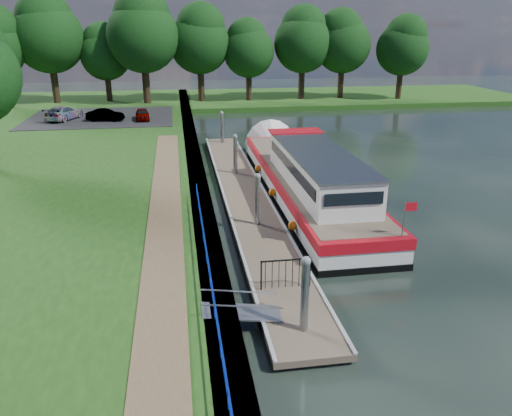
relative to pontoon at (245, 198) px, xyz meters
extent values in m
plane|color=black|center=(0.00, -13.00, -0.18)|extent=(160.00, 160.00, 0.00)
cube|color=#473D2D|center=(-2.55, 2.00, 0.20)|extent=(1.10, 90.00, 0.78)
cube|color=#1C4413|center=(12.00, 39.00, 0.12)|extent=(60.00, 18.00, 0.60)
cube|color=brown|center=(-4.40, -5.00, 0.62)|extent=(1.60, 40.00, 0.05)
cube|color=black|center=(-11.00, 25.00, 0.62)|extent=(14.00, 12.00, 0.06)
cube|color=#0C2DBF|center=(-2.75, -10.00, 1.29)|extent=(0.04, 18.00, 0.04)
cube|color=#0C2DBF|center=(-2.75, -10.00, 0.94)|extent=(0.03, 18.00, 0.03)
cylinder|color=#0C2DBF|center=(-2.75, -17.00, 0.95)|extent=(0.04, 0.04, 0.72)
cylinder|color=#0C2DBF|center=(-2.75, -15.00, 0.95)|extent=(0.04, 0.04, 0.72)
cylinder|color=#0C2DBF|center=(-2.75, -13.00, 0.95)|extent=(0.04, 0.04, 0.72)
cylinder|color=#0C2DBF|center=(-2.75, -11.00, 0.95)|extent=(0.04, 0.04, 0.72)
cylinder|color=#0C2DBF|center=(-2.75, -9.00, 0.95)|extent=(0.04, 0.04, 0.72)
cylinder|color=#0C2DBF|center=(-2.75, -7.00, 0.95)|extent=(0.04, 0.04, 0.72)
cylinder|color=#0C2DBF|center=(-2.75, -5.00, 0.95)|extent=(0.04, 0.04, 0.72)
cylinder|color=#0C2DBF|center=(-2.75, -3.00, 0.95)|extent=(0.04, 0.04, 0.72)
cylinder|color=#0C2DBF|center=(-2.75, -1.00, 0.95)|extent=(0.04, 0.04, 0.72)
cube|color=brown|center=(0.00, 0.00, 0.10)|extent=(2.50, 30.00, 0.24)
cube|color=#9EA0A3|center=(0.00, -12.00, -0.13)|extent=(2.30, 5.00, 0.30)
cube|color=#9EA0A3|center=(0.00, -4.00, -0.13)|extent=(2.30, 5.00, 0.30)
cube|color=#9EA0A3|center=(0.00, 4.00, -0.13)|extent=(2.30, 5.00, 0.30)
cube|color=#9EA0A3|center=(0.00, 12.00, -0.13)|extent=(2.30, 5.00, 0.30)
cube|color=#9EA0A3|center=(1.19, 0.00, 0.25)|extent=(0.12, 30.00, 0.06)
cube|color=#9EA0A3|center=(-1.19, 0.00, 0.25)|extent=(0.12, 30.00, 0.06)
cylinder|color=gray|center=(0.00, -13.50, 0.92)|extent=(0.26, 0.26, 3.40)
sphere|color=gray|center=(0.00, -13.50, 2.62)|extent=(0.30, 0.30, 0.30)
cylinder|color=gray|center=(0.00, -4.50, 0.92)|extent=(0.26, 0.26, 3.40)
sphere|color=gray|center=(0.00, -4.50, 2.62)|extent=(0.30, 0.30, 0.30)
cylinder|color=gray|center=(0.00, 4.50, 0.92)|extent=(0.26, 0.26, 3.40)
sphere|color=gray|center=(0.00, 4.50, 2.62)|extent=(0.30, 0.30, 0.30)
cylinder|color=gray|center=(0.00, 13.50, 0.92)|extent=(0.26, 0.26, 3.40)
sphere|color=gray|center=(0.00, 13.50, 2.62)|extent=(0.30, 0.30, 0.30)
cube|color=#A5A8AD|center=(-1.85, -12.50, 0.42)|extent=(2.58, 1.00, 0.43)
cube|color=#A5A8AD|center=(-1.85, -12.98, 0.92)|extent=(2.58, 0.04, 0.41)
cube|color=#A5A8AD|center=(-1.85, -12.02, 0.92)|extent=(2.58, 0.04, 0.41)
cube|color=black|center=(-0.90, -10.80, 0.80)|extent=(0.05, 0.05, 1.15)
cube|color=black|center=(0.90, -10.80, 0.80)|extent=(0.05, 0.05, 1.15)
cube|color=black|center=(0.00, -10.80, 1.34)|extent=(1.85, 0.05, 0.05)
cube|color=black|center=(-0.75, -10.80, 0.80)|extent=(0.02, 0.02, 1.10)
cube|color=black|center=(-0.50, -10.80, 0.80)|extent=(0.02, 0.02, 1.10)
cube|color=black|center=(-0.25, -10.80, 0.80)|extent=(0.02, 0.02, 1.10)
cube|color=black|center=(0.00, -10.80, 0.80)|extent=(0.02, 0.02, 1.10)
cube|color=black|center=(0.25, -10.80, 0.80)|extent=(0.02, 0.02, 1.10)
cube|color=black|center=(0.50, -10.80, 0.80)|extent=(0.02, 0.02, 1.10)
cube|color=black|center=(0.75, -10.80, 0.80)|extent=(0.02, 0.02, 1.10)
cube|color=black|center=(3.60, 0.43, -0.16)|extent=(4.00, 20.00, 0.55)
cube|color=silver|center=(3.60, 0.43, 0.44)|extent=(3.96, 19.90, 0.65)
cube|color=#AF0C17|center=(3.60, 0.43, 1.00)|extent=(4.04, 20.00, 0.48)
cube|color=brown|center=(3.60, 0.43, 1.24)|extent=(3.68, 19.20, 0.04)
cone|color=silver|center=(3.60, 10.83, 0.37)|extent=(4.00, 1.50, 4.00)
cube|color=silver|center=(3.60, -2.07, 2.12)|extent=(3.00, 11.00, 1.75)
cube|color=gray|center=(3.60, -2.07, 3.04)|extent=(3.10, 11.20, 0.10)
cube|color=black|center=(2.08, -2.07, 2.37)|extent=(0.04, 10.00, 0.55)
cube|color=black|center=(5.12, -2.07, 2.37)|extent=(0.04, 10.00, 0.55)
cube|color=black|center=(3.60, 3.48, 2.37)|extent=(2.60, 0.04, 0.55)
cube|color=black|center=(3.60, -7.62, 2.37)|extent=(2.60, 0.04, 0.55)
cube|color=#AF0C17|center=(3.60, 3.13, 3.12)|extent=(3.20, 1.60, 0.06)
cylinder|color=gray|center=(5.10, -9.27, 1.97)|extent=(0.05, 0.05, 1.50)
cube|color=#AF0C17|center=(5.35, -9.27, 2.52)|extent=(0.50, 0.02, 0.35)
sphere|color=orange|center=(1.48, -5.57, 0.47)|extent=(0.44, 0.44, 0.44)
sphere|color=orange|center=(1.48, -0.57, 0.47)|extent=(0.44, 0.44, 0.44)
sphere|color=orange|center=(1.48, 4.43, 0.47)|extent=(0.44, 0.44, 0.44)
imported|color=#594C47|center=(2.40, -5.44, 2.12)|extent=(0.62, 0.74, 1.72)
cylinder|color=#332316|center=(-23.11, 34.44, 2.29)|extent=(0.78, 0.78, 3.74)
cylinder|color=#332316|center=(-17.49, 36.36, 2.52)|extent=(0.83, 0.83, 4.21)
sphere|color=black|center=(-17.49, 36.36, 7.90)|extent=(7.95, 7.95, 7.95)
sphere|color=black|center=(-17.71, 36.47, 9.89)|extent=(6.31, 6.31, 6.31)
cylinder|color=#332316|center=(-11.50, 36.87, 1.97)|extent=(0.70, 0.70, 3.10)
sphere|color=black|center=(-11.50, 36.87, 5.92)|extent=(5.85, 5.85, 5.85)
sphere|color=black|center=(-11.67, 37.04, 7.39)|extent=(4.65, 4.65, 4.65)
cylinder|color=#332316|center=(-6.89, 34.36, 2.56)|extent=(0.84, 0.84, 4.29)
sphere|color=black|center=(-6.89, 34.36, 8.04)|extent=(8.10, 8.10, 8.10)
sphere|color=black|center=(-6.84, 34.51, 10.07)|extent=(6.44, 6.44, 6.44)
cylinder|color=#332316|center=(-0.41, 36.36, 2.33)|extent=(0.79, 0.79, 3.83)
sphere|color=black|center=(-0.41, 36.36, 7.23)|extent=(7.24, 7.24, 7.24)
sphere|color=black|center=(-0.22, 36.13, 9.04)|extent=(5.75, 5.75, 5.75)
cylinder|color=#332316|center=(5.49, 36.09, 2.05)|extent=(0.72, 0.72, 3.26)
sphere|color=black|center=(5.49, 36.09, 6.21)|extent=(6.16, 6.16, 6.16)
sphere|color=black|center=(5.30, 36.34, 7.75)|extent=(4.89, 4.89, 4.89)
cylinder|color=#332316|center=(12.25, 36.38, 2.30)|extent=(0.78, 0.78, 3.77)
sphere|color=black|center=(12.25, 36.38, 7.12)|extent=(7.13, 7.13, 7.13)
sphere|color=black|center=(12.38, 36.62, 8.91)|extent=(5.66, 5.66, 5.66)
cylinder|color=#332316|center=(17.42, 36.40, 2.24)|extent=(0.77, 0.77, 3.65)
sphere|color=black|center=(17.42, 36.40, 6.90)|extent=(6.89, 6.89, 6.89)
sphere|color=black|center=(17.07, 36.41, 8.63)|extent=(5.47, 5.47, 5.47)
cylinder|color=#332316|center=(24.52, 34.52, 2.12)|extent=(0.74, 0.74, 3.41)
sphere|color=black|center=(24.52, 34.52, 6.47)|extent=(6.43, 6.43, 6.43)
sphere|color=black|center=(24.75, 34.30, 8.08)|extent=(5.11, 5.11, 5.11)
imported|color=#999999|center=(-6.83, 22.66, 1.19)|extent=(1.50, 3.26, 1.08)
imported|color=#999999|center=(-10.29, 22.65, 1.22)|extent=(3.60, 1.79, 1.13)
imported|color=#999999|center=(-14.27, 23.88, 1.31)|extent=(3.34, 4.90, 1.32)
camera|label=1|loc=(-3.59, -26.53, 9.24)|focal=35.00mm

